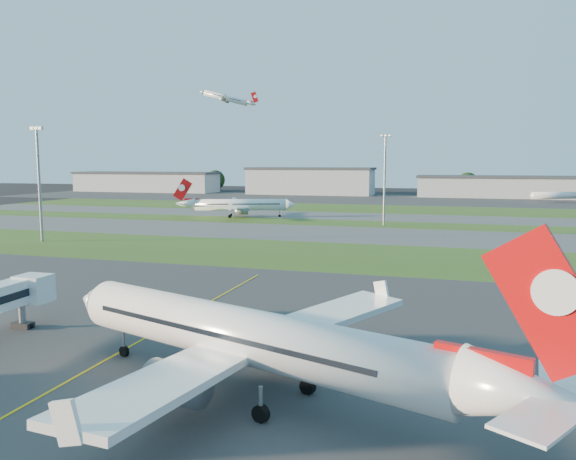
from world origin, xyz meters
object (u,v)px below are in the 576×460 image
at_px(airliner_parked, 248,338).
at_px(light_mast_west, 39,176).
at_px(light_mast_centre, 385,173).
at_px(airliner_taxiing, 240,205).
at_px(mini_jet_near, 558,195).

height_order(airliner_parked, light_mast_west, light_mast_west).
height_order(airliner_parked, light_mast_centre, light_mast_centre).
height_order(airliner_taxiing, light_mast_west, light_mast_west).
height_order(airliner_parked, mini_jet_near, airliner_parked).
relative_size(airliner_taxiing, light_mast_west, 1.36).
bearing_deg(mini_jet_near, airliner_taxiing, -164.56).
relative_size(airliner_taxiing, light_mast_centre, 1.36).
distance_m(mini_jet_near, light_mast_west, 218.11).
bearing_deg(airliner_taxiing, airliner_parked, 92.09).
bearing_deg(light_mast_west, airliner_parked, -41.27).
bearing_deg(airliner_taxiing, mini_jet_near, -156.40).
relative_size(airliner_parked, mini_jet_near, 1.54).
distance_m(airliner_parked, mini_jet_near, 245.12).
xyz_separation_m(light_mast_west, light_mast_centre, (70.00, 56.00, 0.00)).
height_order(airliner_parked, airliner_taxiing, airliner_parked).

